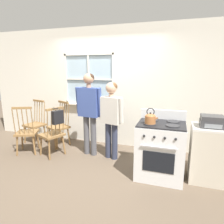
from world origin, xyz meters
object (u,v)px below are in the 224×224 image
object	(u,v)px
chair_center_cluster	(27,132)
handbag	(58,117)
side_counter	(208,154)
stereo	(212,122)
person_elderly_left	(89,106)
chair_by_window	(52,134)
chair_near_wall	(35,124)
chair_near_stove	(59,126)
person_teen_center	(111,113)
potted_plant	(97,101)
kettle	(150,118)
stove	(160,149)

from	to	relation	value
chair_center_cluster	handbag	world-z (taller)	same
side_counter	stereo	bearing A→B (deg)	-90.00
chair_center_cluster	person_elderly_left	world-z (taller)	person_elderly_left
chair_by_window	stereo	size ratio (longest dim) A/B	3.04
chair_by_window	chair_near_wall	world-z (taller)	same
handbag	chair_near_stove	bearing A→B (deg)	121.99
chair_near_wall	person_teen_center	size ratio (longest dim) A/B	0.68
chair_near_stove	potted_plant	world-z (taller)	potted_plant
potted_plant	stereo	bearing A→B (deg)	-23.65
person_teen_center	handbag	world-z (taller)	person_teen_center
chair_near_wall	chair_near_stove	bearing A→B (deg)	16.25
chair_center_cluster	chair_near_stove	xyz separation A→B (m)	(0.41, 0.61, 0.00)
kettle	handbag	distance (m)	1.82
handbag	stereo	xyz separation A→B (m)	(2.71, 0.03, 0.13)
chair_by_window	handbag	bearing A→B (deg)	90.00
potted_plant	kettle	bearing A→B (deg)	-41.50
stereo	chair_near_stove	bearing A→B (deg)	168.86
chair_center_cluster	stove	size ratio (longest dim) A/B	0.95
chair_center_cluster	potted_plant	xyz separation A→B (m)	(1.22, 1.00, 0.59)
chair_center_cluster	chair_by_window	bearing A→B (deg)	161.42
stove	chair_near_stove	bearing A→B (deg)	163.48
chair_center_cluster	person_elderly_left	size ratio (longest dim) A/B	0.61
chair_near_stove	chair_center_cluster	bearing A→B (deg)	-98.81
stereo	chair_by_window	bearing A→B (deg)	178.75
person_teen_center	chair_near_wall	bearing A→B (deg)	-173.58
chair_near_wall	stereo	bearing A→B (deg)	5.44
side_counter	stereo	distance (m)	0.54
person_teen_center	stove	xyz separation A→B (m)	(0.98, -0.40, -0.46)
side_counter	handbag	bearing A→B (deg)	-178.95
chair_center_cluster	stove	xyz separation A→B (m)	(2.78, -0.10, 0.02)
person_elderly_left	side_counter	xyz separation A→B (m)	(2.21, -0.33, -0.58)
person_teen_center	handbag	distance (m)	1.05
chair_by_window	stove	xyz separation A→B (m)	(2.18, -0.15, 0.02)
potted_plant	handbag	world-z (taller)	potted_plant
handbag	person_teen_center	bearing A→B (deg)	19.10
person_elderly_left	chair_near_stove	bearing A→B (deg)	171.28
stove	side_counter	xyz separation A→B (m)	(0.74, 0.11, -0.02)
handbag	side_counter	distance (m)	2.74
chair_near_wall	side_counter	xyz separation A→B (m)	(3.77, -0.57, -0.00)
person_teen_center	stereo	bearing A→B (deg)	3.90
chair_near_wall	stove	xyz separation A→B (m)	(3.03, -0.68, 0.02)
potted_plant	chair_near_wall	bearing A→B (deg)	-164.28
kettle	potted_plant	distance (m)	1.85
chair_near_stove	stereo	bearing A→B (deg)	14.08
person_elderly_left	kettle	xyz separation A→B (m)	(1.30, -0.57, -0.01)
chair_by_window	chair_center_cluster	xyz separation A→B (m)	(-0.60, -0.06, 0.00)
handbag	stereo	size ratio (longest dim) A/B	0.90
chair_center_cluster	person_teen_center	size ratio (longest dim) A/B	0.68
chair_near_stove	side_counter	world-z (taller)	chair_near_stove
chair_by_window	handbag	size ratio (longest dim) A/B	3.37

